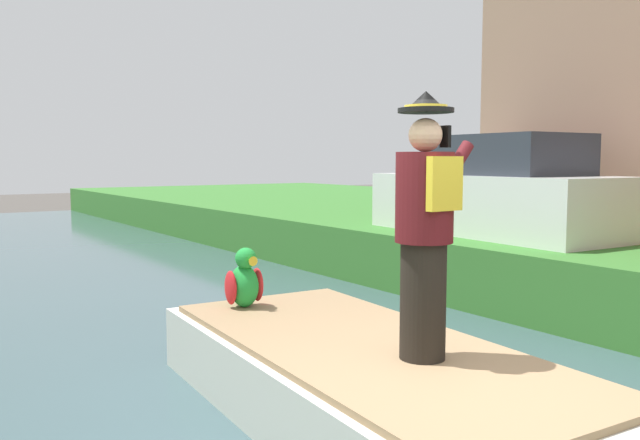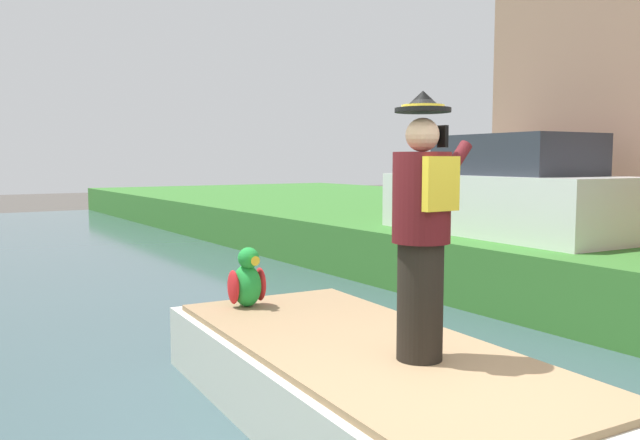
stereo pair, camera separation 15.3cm
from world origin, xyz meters
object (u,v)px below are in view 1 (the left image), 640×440
(parrot_plush, at_px, (244,281))
(parked_car_white, at_px, (496,193))
(person_pirate, at_px, (425,227))
(boat, at_px, (366,382))

(parrot_plush, distance_m, parked_car_white, 5.21)
(parrot_plush, bearing_deg, person_pirate, -82.22)
(parrot_plush, bearing_deg, parked_car_white, 14.32)
(boat, bearing_deg, person_pirate, -80.66)
(parked_car_white, bearing_deg, parrot_plush, -165.68)
(person_pirate, height_order, parked_car_white, person_pirate)
(parrot_plush, relative_size, parked_car_white, 0.14)
(boat, relative_size, parrot_plush, 7.56)
(boat, xyz_separation_m, parked_car_white, (4.80, 2.87, 1.19))
(parrot_plush, xyz_separation_m, parked_car_white, (5.01, 1.28, 0.64))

